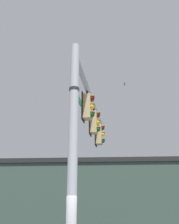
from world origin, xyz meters
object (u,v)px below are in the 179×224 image
(street_name_sign, at_px, (76,93))
(bird_flying, at_px, (125,84))
(traffic_light_mid_inner, at_px, (94,122))
(traffic_light_mid_outer, at_px, (99,134))
(traffic_light_nearest_pole, at_px, (88,107))

(street_name_sign, relative_size, bird_flying, 3.88)
(traffic_light_mid_inner, xyz_separation_m, bird_flying, (-1.11, 1.42, 2.46))
(traffic_light_mid_outer, bearing_deg, traffic_light_mid_inner, 1.05)
(traffic_light_nearest_pole, relative_size, street_name_sign, 1.02)
(bird_flying, bearing_deg, street_name_sign, -15.14)
(traffic_light_nearest_pole, relative_size, bird_flying, 3.94)
(traffic_light_mid_inner, distance_m, traffic_light_mid_outer, 1.81)
(traffic_light_mid_inner, bearing_deg, bird_flying, 127.84)
(traffic_light_nearest_pole, distance_m, traffic_light_mid_inner, 1.81)
(traffic_light_mid_outer, xyz_separation_m, bird_flying, (0.70, 1.46, 2.46))
(traffic_light_nearest_pole, relative_size, traffic_light_mid_inner, 1.00)
(traffic_light_nearest_pole, distance_m, street_name_sign, 2.21)
(traffic_light_mid_outer, bearing_deg, street_name_sign, 0.84)
(traffic_light_mid_inner, height_order, street_name_sign, traffic_light_mid_inner)
(traffic_light_nearest_pole, distance_m, traffic_light_mid_outer, 3.61)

